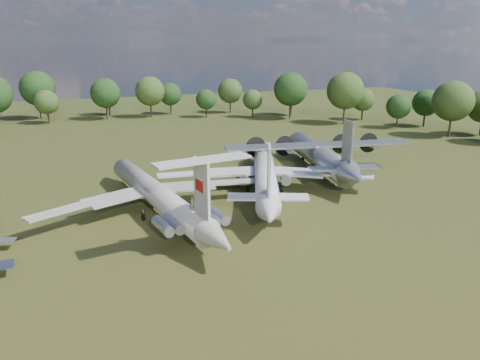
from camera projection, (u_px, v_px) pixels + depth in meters
name	position (u px, v px, depth m)	size (l,w,h in m)	color
ground	(160.00, 214.00, 67.31)	(300.00, 300.00, 0.00)	#203812
il62_airliner	(157.00, 198.00, 67.05)	(35.38, 45.99, 4.51)	silver
tu104_jet	(265.00, 176.00, 77.44)	(35.58, 47.45, 4.74)	silver
an12_transport	(319.00, 159.00, 88.09)	(35.34, 39.50, 5.20)	#999BA0
person_on_il62	(192.00, 203.00, 55.65)	(0.63, 0.41, 1.72)	olive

